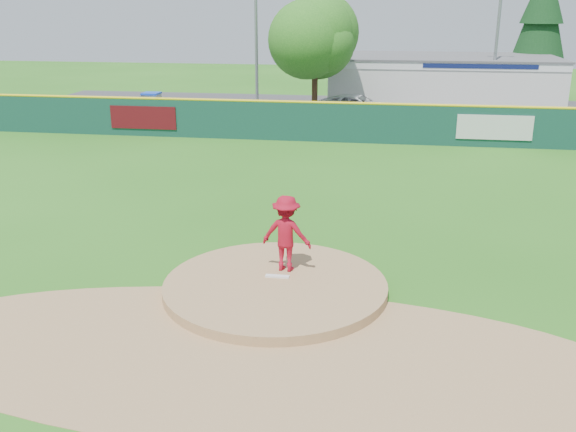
% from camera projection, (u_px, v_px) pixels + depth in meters
% --- Properties ---
extents(ground, '(120.00, 120.00, 0.00)m').
position_uv_depth(ground, '(275.00, 291.00, 15.82)').
color(ground, '#286B19').
rests_on(ground, ground).
extents(pitchers_mound, '(5.50, 5.50, 0.50)m').
position_uv_depth(pitchers_mound, '(275.00, 291.00, 15.82)').
color(pitchers_mound, '#9E774C').
rests_on(pitchers_mound, ground).
extents(pitching_rubber, '(0.60, 0.15, 0.04)m').
position_uv_depth(pitching_rubber, '(277.00, 276.00, 16.01)').
color(pitching_rubber, white).
rests_on(pitching_rubber, pitchers_mound).
extents(infield_dirt_arc, '(15.40, 15.40, 0.01)m').
position_uv_depth(infield_dirt_arc, '(249.00, 353.00, 13.00)').
color(infield_dirt_arc, '#9E774C').
rests_on(infield_dirt_arc, ground).
extents(parking_lot, '(44.00, 16.00, 0.02)m').
position_uv_depth(parking_lot, '(349.00, 113.00, 41.11)').
color(parking_lot, '#38383A').
rests_on(parking_lot, ground).
extents(pitcher, '(1.36, 0.90, 1.97)m').
position_uv_depth(pitcher, '(286.00, 233.00, 16.17)').
color(pitcher, maroon).
rests_on(pitcher, pitchers_mound).
extents(van, '(5.45, 3.36, 1.41)m').
position_uv_depth(van, '(357.00, 106.00, 39.28)').
color(van, white).
rests_on(van, parking_lot).
extents(pool_building_grp, '(15.20, 8.20, 3.31)m').
position_uv_depth(pool_building_grp, '(441.00, 80.00, 44.38)').
color(pool_building_grp, silver).
rests_on(pool_building_grp, ground).
extents(fence_banners, '(21.54, 0.04, 1.20)m').
position_uv_depth(fence_banners, '(312.00, 122.00, 32.49)').
color(fence_banners, '#530B11').
rests_on(fence_banners, ground).
extents(playground_slide, '(1.01, 2.84, 1.57)m').
position_uv_depth(playground_slide, '(151.00, 105.00, 39.20)').
color(playground_slide, blue).
rests_on(playground_slide, ground).
extents(outfield_fence, '(40.00, 0.14, 2.07)m').
position_uv_depth(outfield_fence, '(338.00, 121.00, 32.34)').
color(outfield_fence, '#123C32').
rests_on(outfield_fence, ground).
extents(deciduous_tree, '(5.60, 5.60, 7.36)m').
position_uv_depth(deciduous_tree, '(315.00, 42.00, 38.10)').
color(deciduous_tree, '#382314').
rests_on(deciduous_tree, ground).
extents(conifer_tree, '(4.40, 4.40, 9.50)m').
position_uv_depth(conifer_tree, '(541.00, 21.00, 45.86)').
color(conifer_tree, '#382314').
rests_on(conifer_tree, ground).
extents(light_pole_left, '(1.75, 0.25, 11.00)m').
position_uv_depth(light_pole_left, '(256.00, 15.00, 40.09)').
color(light_pole_left, gray).
rests_on(light_pole_left, ground).
extents(light_pole_right, '(1.75, 0.25, 10.00)m').
position_uv_depth(light_pole_right, '(498.00, 23.00, 39.90)').
color(light_pole_right, gray).
rests_on(light_pole_right, ground).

